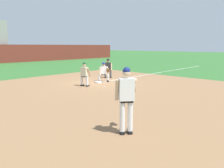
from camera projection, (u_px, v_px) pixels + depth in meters
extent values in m
plane|color=#336B2D|center=(98.00, 83.00, 14.37)|extent=(160.00, 160.00, 0.00)
cube|color=#936B47|center=(106.00, 98.00, 10.21)|extent=(18.00, 18.00, 0.01)
cube|color=white|center=(163.00, 72.00, 20.39)|extent=(16.76, 0.10, 0.00)
cube|color=white|center=(98.00, 82.00, 14.36)|extent=(0.38, 0.38, 0.09)
sphere|color=white|center=(105.00, 87.00, 12.72)|extent=(0.07, 0.07, 0.07)
cube|color=black|center=(122.00, 132.00, 6.06)|extent=(0.25, 0.27, 0.09)
cylinder|color=white|center=(122.00, 117.00, 5.94)|extent=(0.15, 0.15, 0.84)
cube|color=black|center=(130.00, 132.00, 6.09)|extent=(0.25, 0.27, 0.09)
cylinder|color=white|center=(130.00, 116.00, 5.98)|extent=(0.15, 0.15, 0.84)
cube|color=black|center=(126.00, 101.00, 5.88)|extent=(0.39, 0.37, 0.06)
cube|color=white|center=(127.00, 89.00, 5.83)|extent=(0.46, 0.44, 0.60)
sphere|color=#DBB28E|center=(127.00, 73.00, 5.77)|extent=(0.21, 0.21, 0.21)
sphere|color=navy|center=(127.00, 71.00, 5.76)|extent=(0.20, 0.20, 0.20)
cube|color=navy|center=(126.00, 71.00, 5.85)|extent=(0.20, 0.19, 0.02)
cylinder|color=#DBB28E|center=(117.00, 90.00, 5.87)|extent=(0.19, 0.20, 0.59)
cylinder|color=#DBB28E|center=(133.00, 84.00, 6.14)|extent=(0.40, 0.47, 0.41)
ellipsoid|color=brown|center=(132.00, 89.00, 6.25)|extent=(0.34, 0.36, 0.34)
cube|color=black|center=(108.00, 81.00, 14.85)|extent=(0.25, 0.27, 0.09)
cylinder|color=white|center=(108.00, 78.00, 14.85)|extent=(0.15, 0.15, 0.40)
cube|color=black|center=(99.00, 81.00, 14.79)|extent=(0.25, 0.27, 0.09)
cylinder|color=white|center=(99.00, 78.00, 14.79)|extent=(0.15, 0.15, 0.40)
cube|color=black|center=(104.00, 74.00, 14.78)|extent=(0.39, 0.37, 0.06)
cube|color=white|center=(104.00, 70.00, 14.73)|extent=(0.46, 0.44, 0.52)
sphere|color=#DBB28E|center=(103.00, 65.00, 14.65)|extent=(0.21, 0.21, 0.21)
sphere|color=navy|center=(103.00, 63.00, 14.64)|extent=(0.20, 0.20, 0.20)
cube|color=navy|center=(104.00, 64.00, 14.55)|extent=(0.20, 0.19, 0.02)
cylinder|color=#DBB28E|center=(108.00, 69.00, 14.33)|extent=(0.45, 0.50, 0.24)
cylinder|color=#DBB28E|center=(100.00, 71.00, 14.62)|extent=(0.22, 0.24, 0.58)
ellipsoid|color=brown|center=(108.00, 70.00, 14.13)|extent=(0.29, 0.30, 0.35)
cube|color=black|center=(82.00, 85.00, 13.29)|extent=(0.28, 0.16, 0.09)
cylinder|color=white|center=(82.00, 81.00, 13.21)|extent=(0.15, 0.15, 0.50)
cube|color=black|center=(88.00, 86.00, 13.09)|extent=(0.28, 0.16, 0.09)
cylinder|color=white|center=(87.00, 81.00, 13.00)|extent=(0.15, 0.15, 0.50)
cube|color=black|center=(84.00, 76.00, 13.06)|extent=(0.26, 0.37, 0.06)
cube|color=beige|center=(84.00, 72.00, 13.01)|extent=(0.31, 0.44, 0.54)
sphere|color=tan|center=(84.00, 65.00, 12.96)|extent=(0.21, 0.21, 0.21)
sphere|color=#194C28|center=(84.00, 64.00, 12.95)|extent=(0.20, 0.20, 0.20)
cube|color=#194C28|center=(85.00, 64.00, 13.03)|extent=(0.14, 0.19, 0.02)
cylinder|color=tan|center=(83.00, 72.00, 13.27)|extent=(0.34, 0.15, 0.56)
cylinder|color=tan|center=(89.00, 72.00, 13.01)|extent=(0.34, 0.15, 0.56)
cube|color=black|center=(111.00, 77.00, 16.63)|extent=(0.26, 0.26, 0.09)
cylinder|color=#515154|center=(111.00, 73.00, 16.62)|extent=(0.15, 0.15, 0.50)
cube|color=black|center=(105.00, 77.00, 16.60)|extent=(0.26, 0.26, 0.09)
cylinder|color=#515154|center=(105.00, 74.00, 16.59)|extent=(0.15, 0.15, 0.50)
cube|color=black|center=(108.00, 70.00, 16.56)|extent=(0.38, 0.38, 0.06)
cube|color=#232326|center=(108.00, 66.00, 16.51)|extent=(0.46, 0.45, 0.54)
sphere|color=tan|center=(108.00, 61.00, 16.42)|extent=(0.21, 0.21, 0.21)
sphere|color=black|center=(108.00, 60.00, 16.41)|extent=(0.20, 0.20, 0.20)
cube|color=black|center=(108.00, 60.00, 16.32)|extent=(0.20, 0.20, 0.02)
cylinder|color=tan|center=(111.00, 67.00, 16.38)|extent=(0.29, 0.30, 0.56)
cylinder|color=tan|center=(105.00, 67.00, 16.35)|extent=(0.29, 0.30, 0.56)
cube|color=#286B42|center=(2.00, 42.00, 31.72)|extent=(0.47, 0.20, 0.44)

